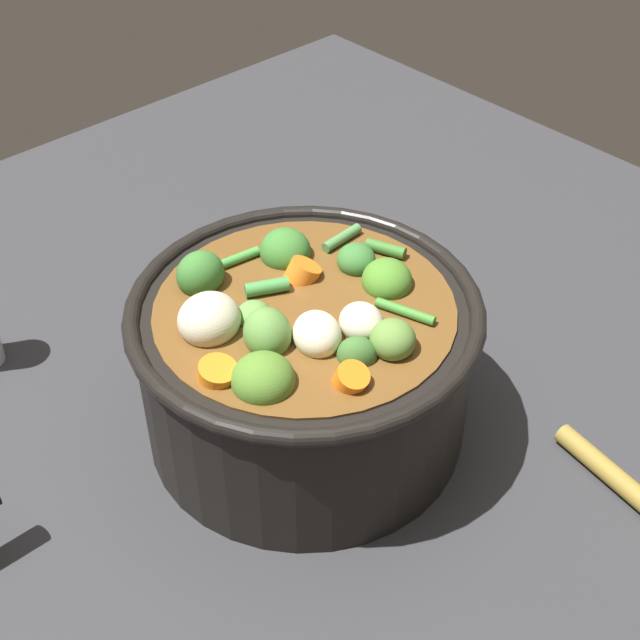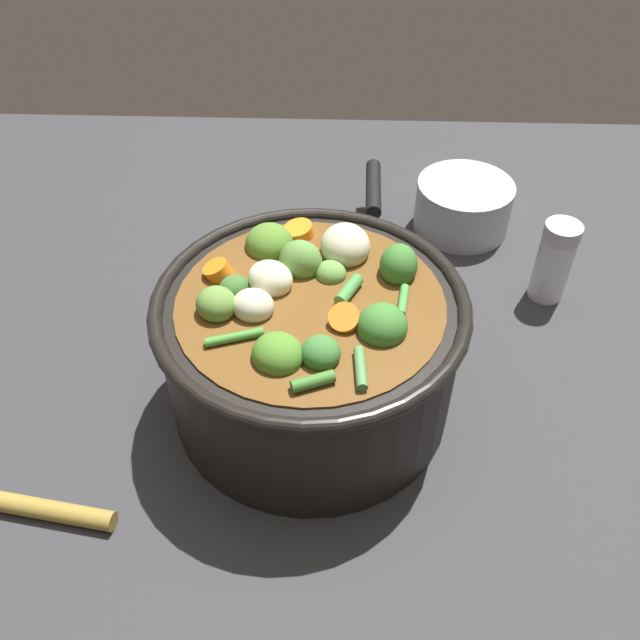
% 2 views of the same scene
% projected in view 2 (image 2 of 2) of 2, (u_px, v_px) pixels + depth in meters
% --- Properties ---
extents(ground_plane, '(1.10, 1.10, 0.00)m').
position_uv_depth(ground_plane, '(312.00, 399.00, 0.64)').
color(ground_plane, '#2D2D30').
extents(cooking_pot, '(0.26, 0.26, 0.15)m').
position_uv_depth(cooking_pot, '(311.00, 348.00, 0.59)').
color(cooking_pot, black).
rests_on(cooking_pot, ground_plane).
extents(salt_shaker, '(0.04, 0.04, 0.09)m').
position_uv_depth(salt_shaker, '(554.00, 261.00, 0.71)').
color(salt_shaker, silver).
rests_on(salt_shaker, ground_plane).
extents(small_saucepan, '(0.11, 0.17, 0.06)m').
position_uv_depth(small_saucepan, '(459.00, 205.00, 0.81)').
color(small_saucepan, '#ADADB2').
rests_on(small_saucepan, ground_plane).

